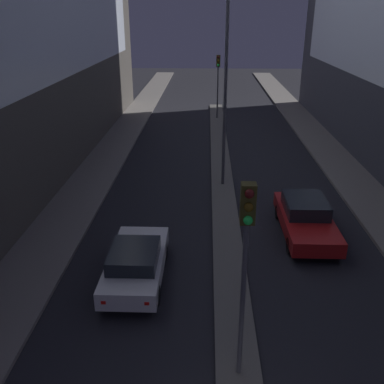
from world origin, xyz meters
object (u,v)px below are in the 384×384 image
Objects in this scene: street_lamp at (227,41)px; car_right_lane at (306,218)px; traffic_light_near at (246,243)px; traffic_light_mid at (218,73)px; car_left_lane at (136,263)px.

street_lamp is 8.82m from car_right_lane.
traffic_light_near reaches higher than car_right_lane.
car_right_lane is (3.19, -20.09, -3.10)m from traffic_light_mid.
traffic_light_near is at bearing -90.00° from street_lamp.
street_lamp is at bearing -90.00° from traffic_light_mid.
street_lamp is at bearing 90.00° from traffic_light_near.
traffic_light_mid is (0.00, 27.67, 0.00)m from traffic_light_near.
car_right_lane is (3.19, 7.58, -3.10)m from traffic_light_near.
street_lamp reaches higher than traffic_light_mid.
car_right_lane is at bearing -58.01° from street_lamp.
street_lamp is 11.26m from car_left_lane.
traffic_light_near is 0.51× the size of street_lamp.
traffic_light_near is at bearing -51.71° from car_left_lane.
car_left_lane is 0.90× the size of car_right_lane.
car_left_lane is at bearing -97.68° from traffic_light_mid.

